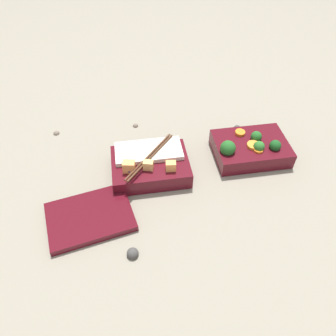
# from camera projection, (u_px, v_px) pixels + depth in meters

# --- Properties ---
(ground_plane) EXTENTS (3.00, 3.00, 0.00)m
(ground_plane) POSITION_uv_depth(u_px,v_px,m) (200.00, 164.00, 0.87)
(ground_plane) COLOR gray
(bento_tray_vegetable) EXTENTS (0.19, 0.14, 0.07)m
(bento_tray_vegetable) POSITION_uv_depth(u_px,v_px,m) (250.00, 148.00, 0.87)
(bento_tray_vegetable) COLOR #510F19
(bento_tray_vegetable) RESTS_ON ground_plane
(bento_tray_rice) EXTENTS (0.19, 0.15, 0.07)m
(bento_tray_rice) POSITION_uv_depth(u_px,v_px,m) (150.00, 165.00, 0.83)
(bento_tray_rice) COLOR #510F19
(bento_tray_rice) RESTS_ON ground_plane
(bento_lid) EXTENTS (0.21, 0.17, 0.02)m
(bento_lid) POSITION_uv_depth(u_px,v_px,m) (90.00, 217.00, 0.74)
(bento_lid) COLOR #510F19
(bento_lid) RESTS_ON ground_plane
(pebble_0) EXTENTS (0.02, 0.02, 0.02)m
(pebble_0) POSITION_uv_depth(u_px,v_px,m) (237.00, 129.00, 0.96)
(pebble_0) COLOR #474442
(pebble_0) RESTS_ON ground_plane
(pebble_1) EXTENTS (0.02, 0.02, 0.02)m
(pebble_1) POSITION_uv_depth(u_px,v_px,m) (135.00, 125.00, 0.98)
(pebble_1) COLOR #7A6B5B
(pebble_1) RESTS_ON ground_plane
(pebble_2) EXTENTS (0.02, 0.02, 0.02)m
(pebble_2) POSITION_uv_depth(u_px,v_px,m) (56.00, 133.00, 0.95)
(pebble_2) COLOR #7A6B5B
(pebble_2) RESTS_ON ground_plane
(pebble_3) EXTENTS (0.02, 0.02, 0.02)m
(pebble_3) POSITION_uv_depth(u_px,v_px,m) (133.00, 254.00, 0.68)
(pebble_3) COLOR #474442
(pebble_3) RESTS_ON ground_plane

